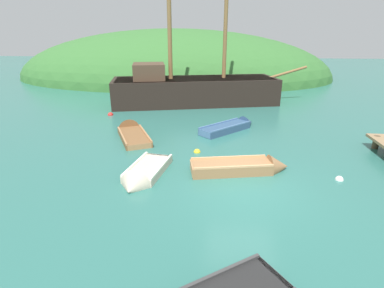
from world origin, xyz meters
TOP-DOWN VIEW (x-y plane):
  - ground_plane at (0.00, 0.00)m, footprint 120.00×120.00m
  - shore_hill at (-6.89, 28.06)m, footprint 37.26×23.15m
  - sailing_ship at (-3.00, 13.15)m, footprint 14.73×6.37m
  - rowboat_near_dock at (-3.63, 0.47)m, footprint 1.57×3.10m
  - rowboat_outer_left at (-5.47, 5.28)m, footprint 2.69×3.81m
  - rowboat_center at (-0.24, 6.81)m, footprint 3.31×3.41m
  - rowboat_far at (0.11, 1.43)m, footprint 3.89×1.73m
  - buoy_white at (3.52, 1.06)m, footprint 0.30×0.30m
  - buoy_red at (-8.03, 9.18)m, footprint 0.36×0.36m
  - buoy_yellow at (-1.86, 3.24)m, footprint 0.31×0.31m

SIDE VIEW (x-z plane):
  - ground_plane at x=0.00m, z-range 0.00..0.00m
  - shore_hill at x=-6.89m, z-range -5.58..5.58m
  - buoy_white at x=3.52m, z-range -0.15..0.15m
  - buoy_red at x=-8.03m, z-range -0.18..0.18m
  - buoy_yellow at x=-1.86m, z-range -0.16..0.16m
  - rowboat_outer_left at x=-5.47m, z-range -0.51..0.66m
  - rowboat_near_dock at x=-3.63m, z-range -0.47..0.63m
  - rowboat_center at x=-0.24m, z-range -0.34..0.58m
  - rowboat_far at x=0.11m, z-range -0.34..0.63m
  - sailing_ship at x=-3.00m, z-range -5.64..7.16m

